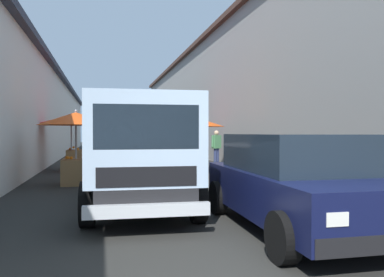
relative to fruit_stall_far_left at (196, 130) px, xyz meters
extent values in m
plane|color=#282826|center=(2.94, 1.69, -1.59)|extent=(90.00, 90.00, 0.00)
cube|color=gray|center=(5.19, -5.75, 1.75)|extent=(49.50, 7.00, 6.69)
cube|color=#4C3328|center=(5.19, -5.75, 5.21)|extent=(49.80, 7.50, 0.24)
cylinder|color=#9E9EA3|center=(0.03, 0.00, -0.57)|extent=(0.06, 0.06, 2.05)
cone|color=#D84C14|center=(0.03, 0.00, 0.28)|extent=(2.13, 2.13, 0.35)
sphere|color=#9E9EA3|center=(0.03, 0.00, 0.49)|extent=(0.07, 0.07, 0.07)
cube|color=brown|center=(-0.14, 0.00, -1.19)|extent=(0.72, 0.63, 0.81)
sphere|color=orange|center=(0.02, -0.15, -0.74)|extent=(0.09, 0.09, 0.09)
sphere|color=orange|center=(0.06, 0.02, -0.74)|extent=(0.09, 0.09, 0.09)
sphere|color=orange|center=(-0.09, -0.07, -0.74)|extent=(0.09, 0.09, 0.09)
cylinder|color=#9E9EA3|center=(4.14, -0.05, -0.56)|extent=(0.06, 0.06, 2.07)
cone|color=red|center=(4.14, -0.05, 0.23)|extent=(2.68, 2.68, 0.50)
sphere|color=#9E9EA3|center=(4.14, -0.05, 0.52)|extent=(0.07, 0.07, 0.07)
cube|color=olive|center=(4.05, 0.15, -1.18)|extent=(0.84, 0.60, 0.83)
sphere|color=orange|center=(4.01, 0.12, -0.72)|extent=(0.09, 0.09, 0.09)
sphere|color=orange|center=(3.78, 0.17, -0.72)|extent=(0.09, 0.09, 0.09)
sphere|color=orange|center=(4.03, 0.07, -0.72)|extent=(0.09, 0.09, 0.09)
sphere|color=orange|center=(4.02, 0.13, -0.72)|extent=(0.09, 0.09, 0.09)
sphere|color=orange|center=(4.09, -0.05, -0.67)|extent=(0.09, 0.09, 0.09)
sphere|color=orange|center=(4.16, 0.27, -0.72)|extent=(0.09, 0.09, 0.09)
cylinder|color=#9E9EA3|center=(2.00, 4.55, -0.51)|extent=(0.06, 0.06, 2.17)
cone|color=red|center=(2.00, 4.55, 0.41)|extent=(2.48, 2.48, 0.33)
sphere|color=#9E9EA3|center=(2.00, 4.55, 0.61)|extent=(0.07, 0.07, 0.07)
cube|color=#9E7547|center=(2.08, 4.44, -1.19)|extent=(0.92, 0.57, 0.80)
sphere|color=orange|center=(2.09, 4.38, -0.75)|extent=(0.09, 0.09, 0.09)
sphere|color=orange|center=(1.86, 4.28, -0.75)|extent=(0.09, 0.09, 0.09)
sphere|color=orange|center=(2.10, 4.47, -0.70)|extent=(0.09, 0.09, 0.09)
sphere|color=orange|center=(2.08, 4.32, -0.75)|extent=(0.09, 0.09, 0.09)
sphere|color=orange|center=(2.06, 4.60, -0.75)|extent=(0.09, 0.09, 0.09)
cylinder|color=#9E9EA3|center=(-2.17, 4.11, -0.56)|extent=(0.06, 0.06, 2.07)
cone|color=#D84C14|center=(-2.17, 4.11, 0.29)|extent=(2.13, 2.13, 0.37)
sphere|color=#9E9EA3|center=(-2.17, 4.11, 0.51)|extent=(0.07, 0.07, 0.07)
cube|color=#9E7547|center=(-2.29, 4.19, -1.23)|extent=(0.93, 0.59, 0.72)
sphere|color=orange|center=(-2.23, 4.36, -0.83)|extent=(0.09, 0.09, 0.09)
sphere|color=orange|center=(-2.17, 4.33, -0.83)|extent=(0.09, 0.09, 0.09)
sphere|color=orange|center=(-2.37, 4.22, -0.83)|extent=(0.09, 0.09, 0.09)
cube|color=#0F1438|center=(-8.30, 0.53, -1.02)|extent=(3.95, 1.84, 0.64)
cube|color=#19232D|center=(-8.15, 0.52, -0.42)|extent=(2.38, 1.58, 0.56)
cube|color=silver|center=(-10.21, 1.17, -0.96)|extent=(0.07, 0.24, 0.14)
cylinder|color=black|center=(-9.60, 1.43, -1.29)|extent=(0.61, 0.22, 0.60)
cylinder|color=black|center=(-7.00, -0.37, -1.29)|extent=(0.61, 0.22, 0.60)
cylinder|color=black|center=(-6.95, 1.35, -1.29)|extent=(0.61, 0.22, 0.60)
cube|color=black|center=(-5.81, 2.65, -1.09)|extent=(4.87, 1.73, 0.36)
cube|color=#ADC6E0|center=(-7.44, 2.74, -0.21)|extent=(1.63, 1.83, 1.40)
cube|color=#19232D|center=(-8.18, 2.78, -0.04)|extent=(0.14, 1.47, 0.63)
cube|color=#19232D|center=(-7.44, 2.74, -0.04)|extent=(1.14, 1.83, 0.45)
cube|color=black|center=(-8.19, 2.78, -0.73)|extent=(0.14, 1.40, 0.28)
cube|color=silver|center=(-8.27, 2.78, -1.19)|extent=(0.22, 1.75, 0.18)
cube|color=gray|center=(-5.04, 1.78, -0.66)|extent=(3.16, 0.23, 0.50)
cube|color=gray|center=(-4.95, 3.42, -0.66)|extent=(3.16, 0.23, 0.50)
cube|color=gray|center=(-3.44, 2.52, -0.66)|extent=(0.15, 1.65, 0.50)
cylinder|color=black|center=(-7.49, 1.86, -1.23)|extent=(0.73, 0.26, 0.72)
cylinder|color=black|center=(-7.39, 3.61, -1.23)|extent=(0.73, 0.26, 0.72)
cylinder|color=black|center=(-4.42, 1.70, -1.23)|extent=(0.73, 0.26, 0.72)
cylinder|color=black|center=(-4.32, 3.44, -1.23)|extent=(0.73, 0.26, 0.72)
cylinder|color=navy|center=(2.51, -1.52, -1.20)|extent=(0.14, 0.14, 0.78)
cylinder|color=navy|center=(2.60, -1.65, -1.20)|extent=(0.14, 0.14, 0.78)
cube|color=#4C8C59|center=(2.55, -1.58, -0.52)|extent=(0.42, 0.49, 0.58)
sphere|color=tan|center=(2.55, -1.58, -0.12)|extent=(0.21, 0.21, 0.21)
cylinder|color=#4C8C59|center=(2.40, -1.35, -0.49)|extent=(0.08, 0.08, 0.53)
cylinder|color=#4C8C59|center=(2.71, -1.81, -0.49)|extent=(0.08, 0.08, 0.53)
cylinder|color=#194CB2|center=(2.88, 0.51, -1.17)|extent=(0.30, 0.30, 0.03)
cylinder|color=#194CB2|center=(3.00, 0.51, -1.38)|extent=(0.04, 0.04, 0.42)
cylinder|color=#194CB2|center=(2.88, 0.63, -1.38)|extent=(0.04, 0.04, 0.42)
cylinder|color=#194CB2|center=(2.77, 0.51, -1.38)|extent=(0.04, 0.04, 0.42)
cylinder|color=#194CB2|center=(2.88, 0.40, -1.38)|extent=(0.04, 0.04, 0.42)
camera|label=1|loc=(-13.43, 3.40, -0.12)|focal=35.17mm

